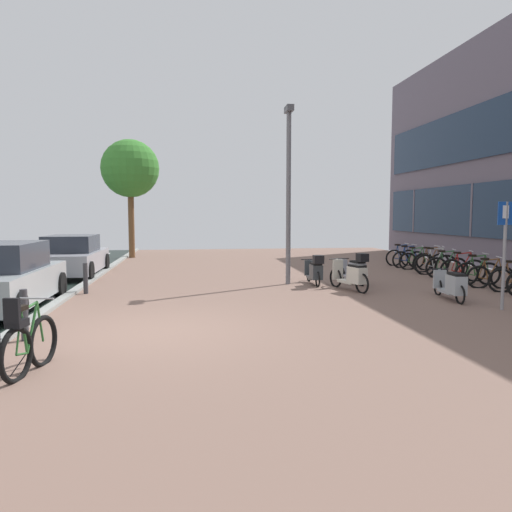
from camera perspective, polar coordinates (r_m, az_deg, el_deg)
The scene contains 22 objects.
ground at distance 8.95m, azimuth -2.93°, elevation -8.74°, with size 21.00×40.00×0.13m.
bicycle_foreground at distance 7.12m, azimuth -25.67°, elevation -9.39°, with size 0.78×1.38×1.10m.
bicycle_rack_02 at distance 15.12m, azimuth 26.05°, elevation -2.22°, with size 1.28×0.51×0.94m.
bicycle_rack_03 at distance 15.79m, azimuth 24.80°, elevation -1.85°, with size 1.33×0.47×0.97m.
bicycle_rack_04 at distance 16.42m, azimuth 23.32°, elevation -1.52°, with size 1.35×0.56×1.00m.
bicycle_rack_05 at distance 17.01m, azimuth 21.68°, elevation -1.26°, with size 1.33×0.51×0.99m.
bicycle_rack_06 at distance 17.67m, azimuth 20.54°, elevation -0.96°, with size 1.37×0.59×1.03m.
bicycle_rack_07 at distance 18.44m, azimuth 20.04°, elevation -0.74°, with size 1.38×0.48×1.00m.
bicycle_rack_08 at distance 19.03m, azimuth 18.51°, elevation -0.58°, with size 1.25×0.57×0.94m.
bicycle_rack_09 at distance 19.72m, azimuth 17.64°, elevation -0.36°, with size 1.34×0.48×0.95m.
bicycle_rack_10 at distance 20.42m, azimuth 16.85°, elevation -0.16°, with size 1.30×0.48×0.95m.
scooter_near at distance 14.68m, azimuth 11.61°, elevation -1.59°, with size 0.67×1.65×0.98m.
scooter_mid at distance 14.36m, azimuth 6.99°, elevation -1.74°, with size 0.52×1.63×0.94m.
scooter_far at distance 12.62m, azimuth 22.22°, elevation -3.22°, with size 0.53×1.72×0.73m.
scooter_extra at distance 13.44m, azimuth 11.25°, elevation -2.34°, with size 0.75×1.74×0.86m.
parked_car_near at distance 12.00m, azimuth -27.75°, elevation -2.37°, with size 1.79×4.05×1.47m.
parked_car_far at distance 17.56m, azimuth -21.00°, elevation -0.09°, with size 1.93×3.96×1.37m.
parking_sign at distance 11.75m, azimuth 27.42°, elevation 1.36°, with size 0.40×0.07×2.37m.
lamp_post at distance 14.37m, azimuth 3.88°, elevation 8.33°, with size 0.20×0.52×5.24m.
street_tree at distance 23.91m, azimuth -14.70°, elevation 9.93°, with size 2.73×2.73×5.61m.
bollard_near at distance 8.91m, azimuth -25.78°, elevation -6.32°, with size 0.12×0.12×0.86m.
bollard_far at distance 13.45m, azimuth -19.56°, elevation -2.52°, with size 0.12×0.12×0.81m.
Camera 1 is at (0.69, -8.66, 2.11)m, focal length 33.74 mm.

